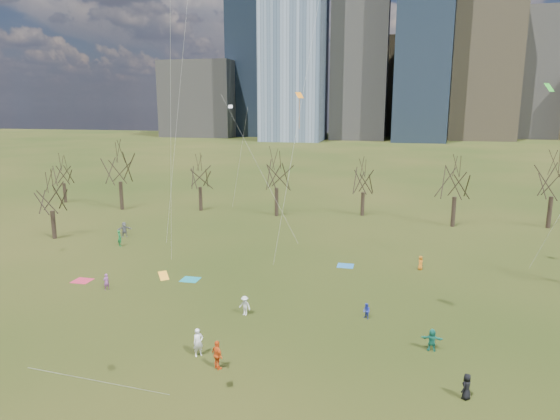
% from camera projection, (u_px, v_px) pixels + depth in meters
% --- Properties ---
extents(ground, '(500.00, 500.00, 0.00)m').
position_uv_depth(ground, '(238.00, 354.00, 32.05)').
color(ground, black).
rests_on(ground, ground).
extents(downtown_skyline, '(212.50, 78.00, 118.00)m').
position_uv_depth(downtown_skyline, '(374.00, 51.00, 225.15)').
color(downtown_skyline, slate).
rests_on(downtown_skyline, ground).
extents(bare_tree_row, '(113.04, 29.80, 9.50)m').
position_uv_depth(bare_tree_row, '(322.00, 178.00, 66.26)').
color(bare_tree_row, black).
rests_on(bare_tree_row, ground).
extents(blanket_teal, '(1.60, 1.50, 0.03)m').
position_uv_depth(blanket_teal, '(190.00, 280.00, 45.63)').
color(blanket_teal, teal).
rests_on(blanket_teal, ground).
extents(blanket_navy, '(1.60, 1.50, 0.03)m').
position_uv_depth(blanket_navy, '(345.00, 266.00, 49.52)').
color(blanket_navy, '#266BB2').
rests_on(blanket_navy, ground).
extents(blanket_crimson, '(1.60, 1.50, 0.03)m').
position_uv_depth(blanket_crimson, '(82.00, 281.00, 45.32)').
color(blanket_crimson, '#C72744').
rests_on(blanket_crimson, ground).
extents(person_1, '(0.78, 0.78, 1.84)m').
position_uv_depth(person_1, '(198.00, 342.00, 31.69)').
color(person_1, white).
rests_on(person_1, ground).
extents(person_4, '(1.12, 1.03, 1.84)m').
position_uv_depth(person_4, '(217.00, 355.00, 30.07)').
color(person_4, orange).
rests_on(person_4, ground).
extents(person_5, '(1.41, 0.46, 1.51)m').
position_uv_depth(person_5, '(432.00, 340.00, 32.36)').
color(person_5, '#1C7E67').
rests_on(person_5, ground).
extents(person_6, '(0.80, 0.85, 1.47)m').
position_uv_depth(person_6, '(467.00, 387.00, 27.05)').
color(person_6, black).
rests_on(person_6, ground).
extents(person_7, '(0.54, 0.63, 1.46)m').
position_uv_depth(person_7, '(106.00, 282.00, 43.01)').
color(person_7, '#994D9B').
rests_on(person_7, ground).
extents(person_8, '(0.74, 0.73, 1.21)m').
position_uv_depth(person_8, '(367.00, 311.00, 37.23)').
color(person_8, '#2A3BB7').
rests_on(person_8, ground).
extents(person_9, '(1.11, 0.84, 1.52)m').
position_uv_depth(person_9, '(245.00, 306.00, 37.86)').
color(person_9, silver).
rests_on(person_9, ground).
extents(person_11, '(1.69, 1.42, 1.83)m').
position_uv_depth(person_11, '(124.00, 229.00, 60.18)').
color(person_11, slate).
rests_on(person_11, ground).
extents(person_12, '(0.64, 0.79, 1.39)m').
position_uv_depth(person_12, '(420.00, 263.00, 48.26)').
color(person_12, orange).
rests_on(person_12, ground).
extents(person_13, '(0.79, 0.78, 1.83)m').
position_uv_depth(person_13, '(120.00, 238.00, 56.23)').
color(person_13, '#1B7D39').
rests_on(person_13, ground).
extents(kites_airborne, '(62.65, 54.69, 34.47)m').
position_uv_depth(kites_airborne, '(331.00, 116.00, 41.02)').
color(kites_airborne, red).
rests_on(kites_airborne, ground).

